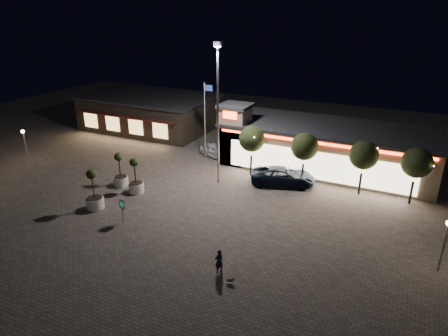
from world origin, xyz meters
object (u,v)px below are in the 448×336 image
at_px(pickup_truck, 283,176).
at_px(white_sedan, 217,151).
at_px(pedestrian, 219,261).
at_px(planter_left, 120,176).
at_px(valet_sign, 122,206).
at_px(planter_mid, 94,197).

relative_size(pickup_truck, white_sedan, 1.38).
bearing_deg(pedestrian, planter_left, -87.41).
xyz_separation_m(pickup_truck, pedestrian, (0.56, -14.05, -0.03)).
bearing_deg(pedestrian, valet_sign, -72.75).
bearing_deg(pickup_truck, white_sedan, 48.93).
distance_m(planter_left, valet_sign, 6.79).
relative_size(planter_mid, valet_sign, 1.76).
distance_m(planter_mid, valet_sign, 3.54).
height_order(planter_left, valet_sign, planter_left).
xyz_separation_m(pedestrian, valet_sign, (-9.12, 2.30, 0.57)).
relative_size(pedestrian, planter_mid, 0.46).
bearing_deg(planter_left, white_sedan, 66.52).
distance_m(white_sedan, valet_sign, 15.42).
bearing_deg(planter_mid, valet_sign, -13.02).
bearing_deg(planter_mid, pickup_truck, 42.40).
xyz_separation_m(planter_left, valet_sign, (4.42, -5.15, 0.36)).
bearing_deg(planter_left, planter_mid, -77.27).
bearing_deg(planter_mid, pedestrian, -13.86).
bearing_deg(valet_sign, pedestrian, -14.18).
height_order(pickup_truck, planter_left, planter_left).
bearing_deg(valet_sign, planter_left, 130.62).
relative_size(planter_left, planter_mid, 0.94).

